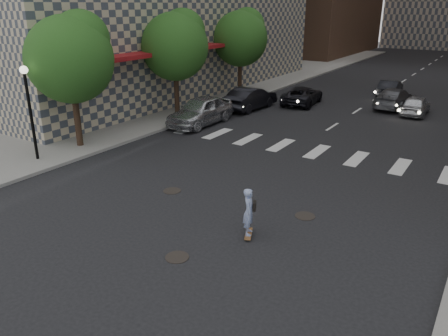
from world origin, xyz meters
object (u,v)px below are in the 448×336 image
(tree_b, at_px, (177,43))
(traffic_car_d, at_px, (416,105))
(lamppost, at_px, (28,100))
(traffic_car_c, at_px, (302,95))
(skateboarder, at_px, (249,212))
(traffic_car_b, at_px, (395,98))
(tree_a, at_px, (72,55))
(traffic_car_e, at_px, (390,88))
(traffic_car_a, at_px, (251,98))
(silver_sedan, at_px, (201,111))
(tree_c, at_px, (242,36))

(tree_b, xyz_separation_m, traffic_car_d, (13.01, 8.86, -4.00))
(lamppost, distance_m, tree_b, 10.77)
(tree_b, height_order, traffic_car_c, tree_b)
(skateboarder, xyz_separation_m, traffic_car_b, (-0.43, 21.59, -0.16))
(traffic_car_d, bearing_deg, traffic_car_b, -39.43)
(tree_b, xyz_separation_m, traffic_car_b, (11.35, 10.19, -3.95))
(tree_b, height_order, traffic_car_d, tree_b)
(tree_b, bearing_deg, traffic_car_c, 55.76)
(tree_a, distance_m, traffic_car_e, 24.71)
(traffic_car_a, xyz_separation_m, traffic_car_d, (10.06, 4.53, -0.12))
(lamppost, relative_size, traffic_car_a, 0.91)
(traffic_car_c, xyz_separation_m, traffic_car_e, (4.77, 6.34, 0.02))
(lamppost, distance_m, traffic_car_a, 15.42)
(traffic_car_b, bearing_deg, skateboarder, 95.04)
(traffic_car_e, bearing_deg, traffic_car_d, 115.31)
(tree_b, height_order, silver_sedan, tree_b)
(traffic_car_b, bearing_deg, silver_sedan, 55.38)
(traffic_car_a, bearing_deg, traffic_car_e, -122.92)
(traffic_car_c, xyz_separation_m, traffic_car_d, (7.67, 1.02, 0.01))
(traffic_car_b, distance_m, traffic_car_e, 4.19)
(tree_c, distance_m, traffic_car_a, 6.10)
(traffic_car_e, bearing_deg, tree_c, 28.21)
(traffic_car_d, bearing_deg, traffic_car_a, 23.48)
(tree_b, bearing_deg, traffic_car_a, 55.70)
(tree_b, bearing_deg, tree_c, 90.00)
(lamppost, xyz_separation_m, traffic_car_a, (3.00, 14.97, -2.16))
(traffic_car_c, bearing_deg, traffic_car_e, -133.21)
(skateboarder, distance_m, traffic_car_e, 25.65)
(lamppost, relative_size, traffic_car_c, 0.92)
(traffic_car_c, distance_m, traffic_car_e, 7.94)
(tree_b, bearing_deg, skateboarder, -44.06)
(silver_sedan, relative_size, traffic_car_c, 1.09)
(tree_c, bearing_deg, tree_b, -90.00)
(silver_sedan, bearing_deg, tree_b, 157.72)
(tree_a, distance_m, traffic_car_d, 21.67)
(tree_c, relative_size, silver_sedan, 1.31)
(tree_a, xyz_separation_m, tree_b, (0.00, 8.00, 0.00))
(lamppost, bearing_deg, traffic_car_e, 67.75)
(skateboarder, xyz_separation_m, silver_sedan, (-9.33, 10.41, 0.00))
(tree_b, relative_size, silver_sedan, 1.31)
(tree_b, distance_m, traffic_car_c, 10.30)
(silver_sedan, height_order, traffic_car_a, silver_sedan)
(lamppost, xyz_separation_m, tree_a, (0.05, 2.64, 1.71))
(tree_a, distance_m, traffic_car_a, 13.26)
(lamppost, bearing_deg, silver_sedan, 75.48)
(skateboarder, relative_size, silver_sedan, 0.32)
(silver_sedan, xyz_separation_m, traffic_car_c, (2.89, 8.83, -0.21))
(tree_a, relative_size, traffic_car_e, 1.63)
(tree_a, height_order, silver_sedan, tree_a)
(traffic_car_a, height_order, traffic_car_c, traffic_car_a)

